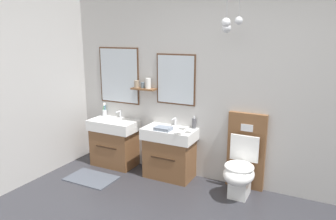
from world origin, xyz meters
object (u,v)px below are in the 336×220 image
(toothbrush_cup, at_px, (105,112))
(vanity_sink_left, at_px, (115,141))
(vanity_sink_right, at_px, (170,152))
(toilet, at_px, (242,165))
(folded_hand_towel, at_px, (163,129))
(soap_dispenser, at_px, (194,123))

(toothbrush_cup, bearing_deg, vanity_sink_left, -26.47)
(toothbrush_cup, bearing_deg, vanity_sink_right, -6.55)
(toilet, distance_m, toothbrush_cup, 2.27)
(vanity_sink_right, xyz_separation_m, toothbrush_cup, (-1.22, 0.14, 0.40))
(folded_hand_towel, bearing_deg, vanity_sink_right, 71.37)
(vanity_sink_left, bearing_deg, folded_hand_towel, -7.52)
(vanity_sink_right, relative_size, toothbrush_cup, 3.46)
(toothbrush_cup, height_order, soap_dispenser, toothbrush_cup)
(folded_hand_towel, bearing_deg, vanity_sink_left, 172.48)
(soap_dispenser, bearing_deg, vanity_sink_right, -152.78)
(vanity_sink_left, height_order, vanity_sink_right, same)
(vanity_sink_left, height_order, toilet, toilet)
(toothbrush_cup, xyz_separation_m, folded_hand_towel, (1.18, -0.26, -0.04))
(soap_dispenser, bearing_deg, vanity_sink_left, -173.06)
(vanity_sink_left, distance_m, folded_hand_towel, 0.98)
(toilet, bearing_deg, vanity_sink_left, 179.38)
(vanity_sink_left, bearing_deg, toothbrush_cup, 153.53)
(vanity_sink_left, bearing_deg, soap_dispenser, 6.94)
(toilet, height_order, folded_hand_towel, toilet)
(vanity_sink_right, height_order, toilet, toilet)
(vanity_sink_left, xyz_separation_m, vanity_sink_right, (0.94, 0.00, 0.00))
(vanity_sink_right, bearing_deg, folded_hand_towel, -108.63)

